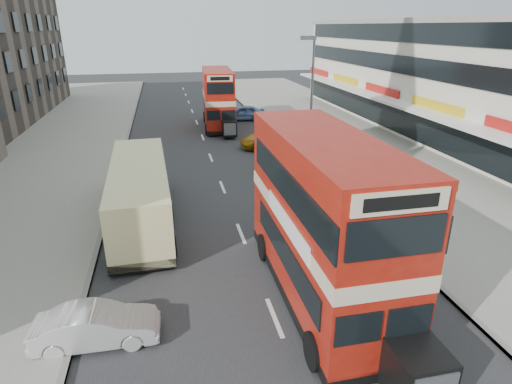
{
  "coord_description": "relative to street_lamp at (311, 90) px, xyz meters",
  "views": [
    {
      "loc": [
        -2.92,
        -8.72,
        8.7
      ],
      "look_at": [
        0.32,
        6.27,
        2.65
      ],
      "focal_mm": 29.64,
      "sensor_mm": 36.0,
      "label": 1
    }
  ],
  "objects": [
    {
      "name": "ground",
      "position": [
        -6.52,
        -18.0,
        -4.78
      ],
      "size": [
        160.0,
        160.0,
        0.0
      ],
      "primitive_type": "plane",
      "color": "#28282B",
      "rests_on": "ground"
    },
    {
      "name": "road_surface",
      "position": [
        -6.52,
        2.0,
        -4.78
      ],
      "size": [
        12.0,
        90.0,
        0.01
      ],
      "primitive_type": "cube",
      "color": "#28282B",
      "rests_on": "ground"
    },
    {
      "name": "pavement_right",
      "position": [
        5.48,
        2.0,
        -4.71
      ],
      "size": [
        12.0,
        90.0,
        0.15
      ],
      "primitive_type": "cube",
      "color": "gray",
      "rests_on": "ground"
    },
    {
      "name": "pavement_left",
      "position": [
        -18.52,
        2.0,
        -4.71
      ],
      "size": [
        12.0,
        90.0,
        0.15
      ],
      "primitive_type": "cube",
      "color": "gray",
      "rests_on": "ground"
    },
    {
      "name": "kerb_left",
      "position": [
        -12.62,
        2.0,
        -4.71
      ],
      "size": [
        0.2,
        90.0,
        0.16
      ],
      "primitive_type": "cube",
      "color": "gray",
      "rests_on": "ground"
    },
    {
      "name": "kerb_right",
      "position": [
        -0.42,
        2.0,
        -4.71
      ],
      "size": [
        0.2,
        90.0,
        0.16
      ],
      "primitive_type": "cube",
      "color": "gray",
      "rests_on": "ground"
    },
    {
      "name": "commercial_row",
      "position": [
        13.42,
        4.0,
        -0.09
      ],
      "size": [
        9.9,
        46.2,
        9.3
      ],
      "color": "silver",
      "rests_on": "ground"
    },
    {
      "name": "street_lamp",
      "position": [
        0.0,
        0.0,
        0.0
      ],
      "size": [
        1.0,
        0.2,
        8.12
      ],
      "color": "slate",
      "rests_on": "ground"
    },
    {
      "name": "bus_main",
      "position": [
        -4.71,
        -15.12,
        -1.93
      ],
      "size": [
        2.73,
        9.84,
        5.42
      ],
      "rotation": [
        0.0,
        0.0,
        3.14
      ],
      "color": "black",
      "rests_on": "ground"
    },
    {
      "name": "bus_second",
      "position": [
        -4.67,
        11.54,
        -2.17
      ],
      "size": [
        3.02,
        9.15,
        4.96
      ],
      "rotation": [
        0.0,
        0.0,
        3.07
      ],
      "color": "black",
      "rests_on": "ground"
    },
    {
      "name": "coach",
      "position": [
        -10.86,
        -7.75,
        -3.25
      ],
      "size": [
        2.85,
        9.9,
        2.6
      ],
      "rotation": [
        0.0,
        0.0,
        0.03
      ],
      "color": "black",
      "rests_on": "ground"
    },
    {
      "name": "car_left_front",
      "position": [
        -11.87,
        -16.0,
        -4.2
      ],
      "size": [
        3.59,
        1.33,
        1.17
      ],
      "primitive_type": "imported",
      "rotation": [
        0.0,
        0.0,
        1.55
      ],
      "color": "silver",
      "rests_on": "ground"
    },
    {
      "name": "car_right_a",
      "position": [
        -1.73,
        -2.23,
        -4.1
      ],
      "size": [
        4.77,
        1.98,
        1.38
      ],
      "primitive_type": "imported",
      "rotation": [
        0.0,
        0.0,
        -1.58
      ],
      "color": "maroon",
      "rests_on": "ground"
    },
    {
      "name": "car_right_b",
      "position": [
        -1.61,
        3.6,
        -4.1
      ],
      "size": [
        5.03,
        2.47,
        1.37
      ],
      "primitive_type": "imported",
      "rotation": [
        0.0,
        0.0,
        -1.61
      ],
      "color": "#B47912",
      "rests_on": "ground"
    },
    {
      "name": "car_right_c",
      "position": [
        -1.95,
        14.08,
        -4.05
      ],
      "size": [
        4.49,
        2.3,
        1.46
      ],
      "primitive_type": "imported",
      "rotation": [
        0.0,
        0.0,
        -1.71
      ],
      "color": "#597EB2",
      "rests_on": "ground"
    },
    {
      "name": "pedestrian_near",
      "position": [
        1.92,
        -3.75,
        -3.69
      ],
      "size": [
        0.83,
        0.8,
        1.88
      ],
      "primitive_type": "imported",
      "rotation": [
        0.0,
        0.0,
        3.83
      ],
      "color": "gray",
      "rests_on": "pavement_right"
    },
    {
      "name": "cyclist",
      "position": [
        -1.78,
        -0.85,
        -4.1
      ],
      "size": [
        0.69,
        1.78,
        2.06
      ],
      "rotation": [
        0.0,
        0.0,
        0.05
      ],
      "color": "gray",
      "rests_on": "ground"
    }
  ]
}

